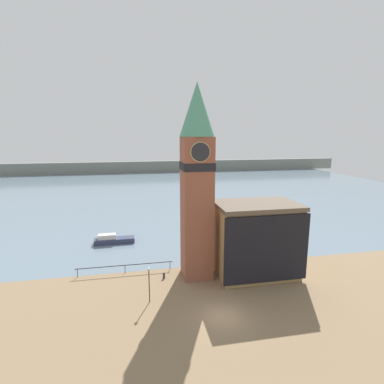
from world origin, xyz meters
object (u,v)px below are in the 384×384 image
mooring_bollard_near (164,275)px  clock_tower (197,178)px  boat_near (113,240)px  lamp_post (149,278)px  pier_building (256,239)px

mooring_bollard_near → clock_tower: bearing=0.7°
clock_tower → mooring_bollard_near: size_ratio=31.03×
clock_tower → boat_near: 20.71m
lamp_post → boat_near: bearing=104.8°
clock_tower → pier_building: size_ratio=2.28×
boat_near → clock_tower: bearing=-52.9°
clock_tower → pier_building: (7.20, -1.01, -7.59)m
clock_tower → boat_near: size_ratio=3.62×
clock_tower → pier_building: bearing=-8.0°
clock_tower → mooring_bollard_near: clock_tower is taller
pier_building → lamp_post: size_ratio=2.63×
pier_building → mooring_bollard_near: 12.03m
pier_building → boat_near: 23.39m
mooring_bollard_near → boat_near: bearing=116.9°
clock_tower → lamp_post: 12.25m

